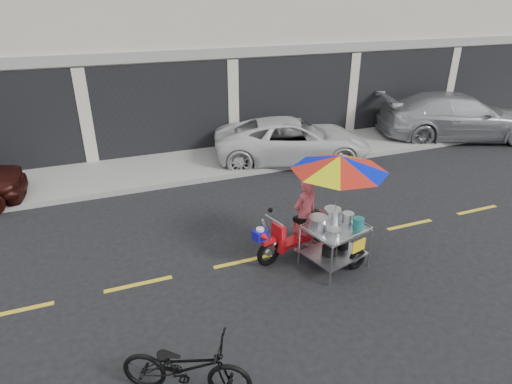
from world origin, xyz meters
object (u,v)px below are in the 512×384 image
object	(u,v)px
silver_pickup	(457,117)
food_vendor_rig	(325,193)
near_bicycle	(186,367)
white_pickup	(292,140)

from	to	relation	value
silver_pickup	food_vendor_rig	xyz separation A→B (m)	(-8.28, -5.08, 0.62)
silver_pickup	near_bicycle	distance (m)	13.51
white_pickup	food_vendor_rig	xyz separation A→B (m)	(-1.84, -5.15, 0.76)
white_pickup	silver_pickup	bearing A→B (deg)	-73.74
white_pickup	near_bicycle	xyz separation A→B (m)	(-4.99, -7.27, -0.21)
silver_pickup	near_bicycle	world-z (taller)	silver_pickup
white_pickup	near_bicycle	distance (m)	8.82
near_bicycle	white_pickup	bearing A→B (deg)	-4.77
white_pickup	food_vendor_rig	size ratio (longest dim) A/B	1.85
white_pickup	near_bicycle	world-z (taller)	white_pickup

